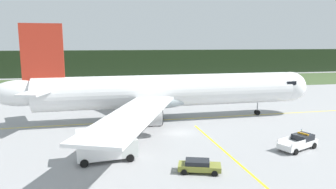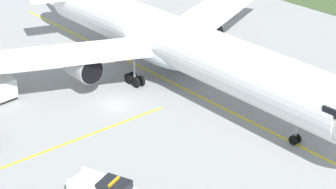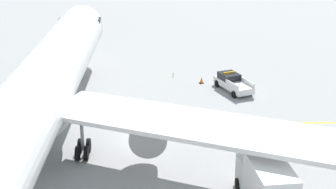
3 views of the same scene
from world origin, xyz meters
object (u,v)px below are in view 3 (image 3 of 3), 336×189
catering_truck (266,184)px  airliner (42,90)px  apron_cone (201,80)px  staff_car (303,139)px  ops_pickup_truck (232,83)px

catering_truck → airliner: bearing=58.9°
catering_truck → apron_cone: bearing=5.3°
staff_car → apron_cone: size_ratio=6.65×
staff_car → apron_cone: (16.83, 7.50, -0.36)m
airliner → catering_truck: size_ratio=7.86×
staff_car → catering_truck: bearing=151.8°
ops_pickup_truck → staff_car: ops_pickup_truck is taller
airliner → apron_cone: bearing=-42.3°
airliner → apron_cone: size_ratio=76.15×
ops_pickup_truck → catering_truck: catering_truck is taller
airliner → staff_car: bearing=-92.1°
staff_car → ops_pickup_truck: bearing=16.4°
airliner → staff_car: airliner is taller
ops_pickup_truck → catering_truck: bearing=177.9°
airliner → ops_pickup_truck: airliner is taller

